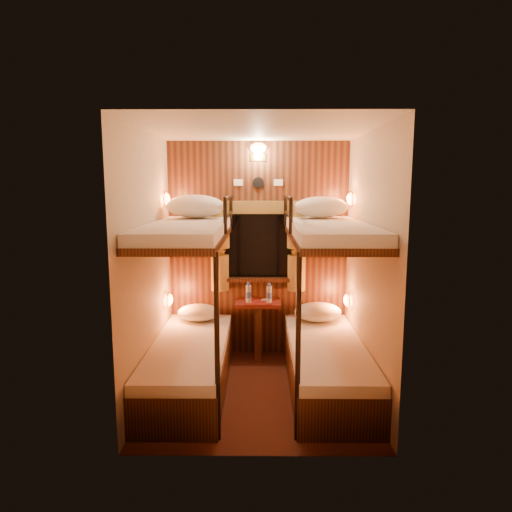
{
  "coord_description": "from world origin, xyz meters",
  "views": [
    {
      "loc": [
        0.01,
        -4.06,
        1.92
      ],
      "look_at": [
        -0.02,
        0.15,
        1.27
      ],
      "focal_mm": 32.0,
      "sensor_mm": 36.0,
      "label": 1
    }
  ],
  "objects_px": {
    "bunk_left": "(189,331)",
    "bottle_right": "(269,294)",
    "bunk_right": "(327,332)",
    "table": "(258,322)",
    "bottle_left": "(249,294)"
  },
  "relations": [
    {
      "from": "bunk_right",
      "to": "bottle_left",
      "type": "relative_size",
      "value": 8.42
    },
    {
      "from": "bunk_left",
      "to": "bottle_left",
      "type": "distance_m",
      "value": 0.93
    },
    {
      "from": "bottle_left",
      "to": "bunk_left",
      "type": "bearing_deg",
      "value": -126.7
    },
    {
      "from": "bunk_left",
      "to": "bottle_right",
      "type": "distance_m",
      "value": 1.07
    },
    {
      "from": "bottle_left",
      "to": "bottle_right",
      "type": "xyz_separation_m",
      "value": [
        0.22,
        -0.01,
        -0.0
      ]
    },
    {
      "from": "bunk_right",
      "to": "bottle_left",
      "type": "bearing_deg",
      "value": 135.92
    },
    {
      "from": "bottle_right",
      "to": "bunk_left",
      "type": "bearing_deg",
      "value": -136.93
    },
    {
      "from": "bunk_right",
      "to": "table",
      "type": "distance_m",
      "value": 1.02
    },
    {
      "from": "table",
      "to": "bottle_right",
      "type": "distance_m",
      "value": 0.36
    },
    {
      "from": "bunk_left",
      "to": "bottle_left",
      "type": "bearing_deg",
      "value": 53.3
    },
    {
      "from": "bunk_right",
      "to": "bottle_right",
      "type": "xyz_separation_m",
      "value": [
        -0.53,
        0.72,
        0.19
      ]
    },
    {
      "from": "bunk_left",
      "to": "table",
      "type": "xyz_separation_m",
      "value": [
        0.65,
        0.78,
        -0.14
      ]
    },
    {
      "from": "bunk_left",
      "to": "bottle_left",
      "type": "xyz_separation_m",
      "value": [
        0.54,
        0.73,
        0.19
      ]
    },
    {
      "from": "table",
      "to": "bunk_right",
      "type": "bearing_deg",
      "value": -50.33
    },
    {
      "from": "bunk_right",
      "to": "bottle_left",
      "type": "xyz_separation_m",
      "value": [
        -0.75,
        0.73,
        0.19
      ]
    }
  ]
}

